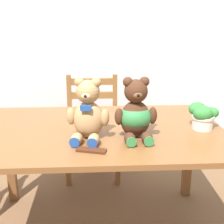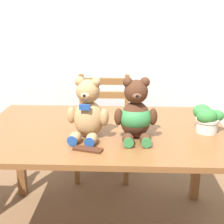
% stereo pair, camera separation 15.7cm
% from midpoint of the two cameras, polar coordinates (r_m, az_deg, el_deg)
% --- Properties ---
extents(wall_back, '(8.00, 0.04, 2.60)m').
position_cam_midpoint_polar(wall_back, '(3.11, -4.18, 15.86)').
color(wall_back, silver).
rests_on(wall_back, ground_plane).
extents(dining_table, '(1.46, 0.95, 0.73)m').
position_cam_midpoint_polar(dining_table, '(1.89, -4.35, -5.60)').
color(dining_table, brown).
rests_on(dining_table, ground_plane).
extents(wooden_chair_behind, '(0.45, 0.43, 0.87)m').
position_cam_midpoint_polar(wooden_chair_behind, '(2.77, -5.19, -2.40)').
color(wooden_chair_behind, brown).
rests_on(wooden_chair_behind, ground_plane).
extents(teddy_bear_left, '(0.24, 0.25, 0.34)m').
position_cam_midpoint_polar(teddy_bear_left, '(1.69, -7.08, -0.20)').
color(teddy_bear_left, tan).
rests_on(teddy_bear_left, dining_table).
extents(teddy_bear_right, '(0.24, 0.24, 0.34)m').
position_cam_midpoint_polar(teddy_bear_right, '(1.70, 1.72, -0.36)').
color(teddy_bear_right, '#472819').
rests_on(teddy_bear_right, dining_table).
extents(potted_plant, '(0.17, 0.17, 0.15)m').
position_cam_midpoint_polar(potted_plant, '(1.89, 13.97, -0.64)').
color(potted_plant, beige).
rests_on(potted_plant, dining_table).
extents(chocolate_bar, '(0.16, 0.09, 0.01)m').
position_cam_midpoint_polar(chocolate_bar, '(1.57, -6.68, -7.02)').
color(chocolate_bar, '#472314').
rests_on(chocolate_bar, dining_table).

